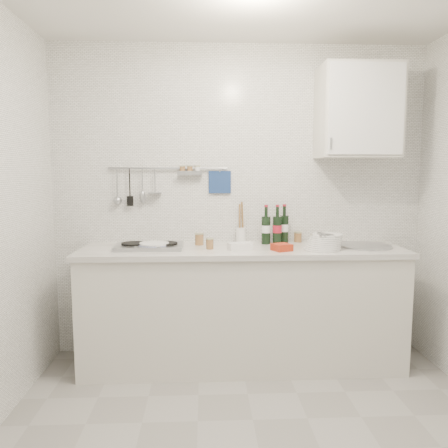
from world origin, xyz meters
name	(u,v)px	position (x,y,z in m)	size (l,w,h in m)	color
back_wall	(239,202)	(0.00, 1.40, 1.25)	(3.00, 0.02, 2.50)	silver
counter	(243,310)	(0.01, 1.10, 0.43)	(2.44, 0.64, 0.96)	beige
wall_rail	(165,180)	(-0.60, 1.37, 1.43)	(0.98, 0.09, 0.34)	#93969B
wall_cabinet	(358,112)	(0.90, 1.22, 1.95)	(0.60, 0.38, 0.70)	beige
plate_stack_hob	(153,246)	(-0.67, 1.06, 0.94)	(0.24, 0.24, 0.05)	#4755A2
plate_stack_sink	(324,242)	(0.60, 1.00, 0.97)	(0.29, 0.27, 0.12)	white
wine_bottles	(276,224)	(0.29, 1.29, 1.07)	(0.23, 0.14, 0.31)	black
butter_dish	(240,246)	(-0.02, 1.01, 0.95)	(0.17, 0.09, 0.05)	white
strawberry_punnet	(282,247)	(0.28, 0.96, 0.95)	(0.12, 0.12, 0.05)	#B12D13
utensil_crock	(241,233)	(0.01, 1.34, 1.00)	(0.08, 0.08, 0.33)	white
jar_a	(199,239)	(-0.33, 1.24, 0.97)	(0.07, 0.07, 0.09)	brown
jar_b	(298,237)	(0.48, 1.35, 0.96)	(0.07, 0.07, 0.08)	brown
jar_c	(315,240)	(0.57, 1.15, 0.97)	(0.07, 0.07, 0.09)	brown
jar_d	(210,243)	(-0.25, 1.05, 0.96)	(0.06, 0.06, 0.08)	brown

